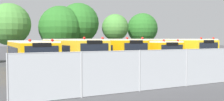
{
  "coord_description": "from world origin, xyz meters",
  "views": [
    {
      "loc": [
        -10.01,
        -20.59,
        2.62
      ],
      "look_at": [
        0.5,
        0.0,
        1.6
      ],
      "focal_mm": 41.91,
      "sensor_mm": 36.0,
      "label": 1
    }
  ],
  "objects_px": {
    "school_bus_3": "(139,53)",
    "tree_2": "(60,27)",
    "tree_5": "(142,28)",
    "traffic_cone": "(143,80)",
    "school_bus_4": "(168,51)",
    "school_bus_0": "(30,55)",
    "tree_1": "(10,24)",
    "school_bus_2": "(108,52)",
    "tree_3": "(77,23)",
    "tree_4": "(115,27)",
    "school_bus_1": "(71,53)"
  },
  "relations": [
    {
      "from": "school_bus_1",
      "to": "school_bus_3",
      "type": "xyz_separation_m",
      "value": [
        6.45,
        -0.41,
        -0.09
      ]
    },
    {
      "from": "tree_2",
      "to": "tree_4",
      "type": "bearing_deg",
      "value": 0.79
    },
    {
      "from": "school_bus_3",
      "to": "traffic_cone",
      "type": "distance_m",
      "value": 9.32
    },
    {
      "from": "tree_2",
      "to": "tree_5",
      "type": "bearing_deg",
      "value": 1.91
    },
    {
      "from": "school_bus_0",
      "to": "tree_1",
      "type": "distance_m",
      "value": 9.63
    },
    {
      "from": "school_bus_4",
      "to": "traffic_cone",
      "type": "relative_size",
      "value": 19.65
    },
    {
      "from": "school_bus_4",
      "to": "tree_3",
      "type": "xyz_separation_m",
      "value": [
        -5.63,
        10.55,
        3.2
      ]
    },
    {
      "from": "tree_5",
      "to": "tree_1",
      "type": "bearing_deg",
      "value": -176.32
    },
    {
      "from": "tree_5",
      "to": "school_bus_2",
      "type": "bearing_deg",
      "value": -135.0
    },
    {
      "from": "tree_3",
      "to": "tree_5",
      "type": "distance_m",
      "value": 9.59
    },
    {
      "from": "school_bus_3",
      "to": "tree_1",
      "type": "height_order",
      "value": "tree_1"
    },
    {
      "from": "school_bus_1",
      "to": "school_bus_3",
      "type": "relative_size",
      "value": 1.02
    },
    {
      "from": "tree_1",
      "to": "tree_3",
      "type": "bearing_deg",
      "value": 7.84
    },
    {
      "from": "school_bus_0",
      "to": "traffic_cone",
      "type": "height_order",
      "value": "school_bus_0"
    },
    {
      "from": "traffic_cone",
      "to": "school_bus_4",
      "type": "bearing_deg",
      "value": 43.78
    },
    {
      "from": "school_bus_1",
      "to": "school_bus_4",
      "type": "distance_m",
      "value": 9.85
    },
    {
      "from": "school_bus_0",
      "to": "tree_1",
      "type": "relative_size",
      "value": 1.54
    },
    {
      "from": "tree_2",
      "to": "tree_1",
      "type": "bearing_deg",
      "value": -172.6
    },
    {
      "from": "school_bus_2",
      "to": "tree_3",
      "type": "relative_size",
      "value": 1.33
    },
    {
      "from": "school_bus_2",
      "to": "tree_1",
      "type": "distance_m",
      "value": 12.05
    },
    {
      "from": "tree_4",
      "to": "tree_5",
      "type": "xyz_separation_m",
      "value": [
        4.38,
        0.29,
        -0.04
      ]
    },
    {
      "from": "tree_4",
      "to": "school_bus_3",
      "type": "bearing_deg",
      "value": -106.03
    },
    {
      "from": "school_bus_1",
      "to": "school_bus_3",
      "type": "bearing_deg",
      "value": 176.03
    },
    {
      "from": "traffic_cone",
      "to": "tree_3",
      "type": "bearing_deg",
      "value": 81.96
    },
    {
      "from": "tree_5",
      "to": "tree_4",
      "type": "bearing_deg",
      "value": -176.17
    },
    {
      "from": "tree_4",
      "to": "traffic_cone",
      "type": "height_order",
      "value": "tree_4"
    },
    {
      "from": "tree_5",
      "to": "school_bus_4",
      "type": "bearing_deg",
      "value": -110.46
    },
    {
      "from": "school_bus_3",
      "to": "tree_4",
      "type": "xyz_separation_m",
      "value": [
        2.96,
        10.3,
        2.82
      ]
    },
    {
      "from": "tree_3",
      "to": "tree_5",
      "type": "bearing_deg",
      "value": 0.2
    },
    {
      "from": "school_bus_0",
      "to": "tree_2",
      "type": "relative_size",
      "value": 1.51
    },
    {
      "from": "tree_2",
      "to": "school_bus_2",
      "type": "bearing_deg",
      "value": -82.46
    },
    {
      "from": "school_bus_3",
      "to": "tree_2",
      "type": "distance_m",
      "value": 11.48
    },
    {
      "from": "tree_3",
      "to": "tree_4",
      "type": "height_order",
      "value": "tree_3"
    },
    {
      "from": "traffic_cone",
      "to": "tree_5",
      "type": "bearing_deg",
      "value": 56.6
    },
    {
      "from": "school_bus_2",
      "to": "tree_2",
      "type": "height_order",
      "value": "tree_2"
    },
    {
      "from": "school_bus_1",
      "to": "tree_2",
      "type": "height_order",
      "value": "tree_2"
    },
    {
      "from": "school_bus_0",
      "to": "tree_5",
      "type": "xyz_separation_m",
      "value": [
        17.11,
        10.32,
        2.76
      ]
    },
    {
      "from": "school_bus_3",
      "to": "school_bus_4",
      "type": "distance_m",
      "value": 3.39
    },
    {
      "from": "school_bus_3",
      "to": "tree_4",
      "type": "relative_size",
      "value": 1.68
    },
    {
      "from": "school_bus_4",
      "to": "tree_5",
      "type": "relative_size",
      "value": 1.69
    },
    {
      "from": "school_bus_1",
      "to": "tree_4",
      "type": "xyz_separation_m",
      "value": [
        9.41,
        9.89,
        2.73
      ]
    },
    {
      "from": "school_bus_2",
      "to": "tree_2",
      "type": "bearing_deg",
      "value": -82.64
    },
    {
      "from": "tree_4",
      "to": "tree_2",
      "type": "bearing_deg",
      "value": -179.21
    },
    {
      "from": "school_bus_2",
      "to": "tree_3",
      "type": "distance_m",
      "value": 11.05
    },
    {
      "from": "school_bus_3",
      "to": "school_bus_4",
      "type": "xyz_separation_m",
      "value": [
        3.39,
        0.01,
        0.09
      ]
    },
    {
      "from": "school_bus_4",
      "to": "tree_2",
      "type": "relative_size",
      "value": 1.61
    },
    {
      "from": "school_bus_2",
      "to": "school_bus_1",
      "type": "bearing_deg",
      "value": -6.75
    },
    {
      "from": "tree_5",
      "to": "traffic_cone",
      "type": "relative_size",
      "value": 11.63
    },
    {
      "from": "school_bus_0",
      "to": "tree_1",
      "type": "bearing_deg",
      "value": -86.45
    },
    {
      "from": "traffic_cone",
      "to": "school_bus_3",
      "type": "bearing_deg",
      "value": 58.43
    }
  ]
}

